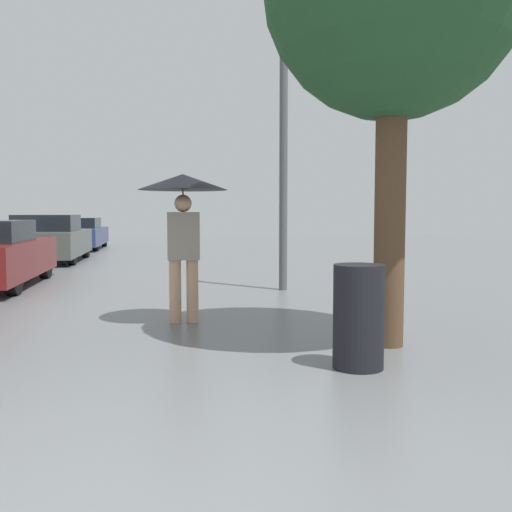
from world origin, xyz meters
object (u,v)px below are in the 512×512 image
parked_car_farthest (78,234)px  pedestrian (183,203)px  parked_car_third (49,239)px  street_lamp (284,139)px  trash_bin (358,317)px

parked_car_farthest → pedestrian: bearing=-76.9°
pedestrian → parked_car_third: pedestrian is taller
pedestrian → parked_car_farthest: 15.85m
street_lamp → trash_bin: (-0.38, -5.21, -2.24)m
pedestrian → street_lamp: bearing=56.5°
pedestrian → trash_bin: (1.49, -2.39, -1.05)m
street_lamp → pedestrian: bearing=-123.5°
trash_bin → pedestrian: bearing=121.9°
parked_car_third → parked_car_farthest: (-0.04, 5.72, -0.06)m
parked_car_farthest → trash_bin: parked_car_farthest is taller
street_lamp → trash_bin: bearing=-94.1°
parked_car_third → pedestrian: bearing=-69.9°
parked_car_farthest → trash_bin: 18.52m
parked_car_third → street_lamp: size_ratio=0.88×
parked_car_third → street_lamp: (5.40, -6.88, 2.07)m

